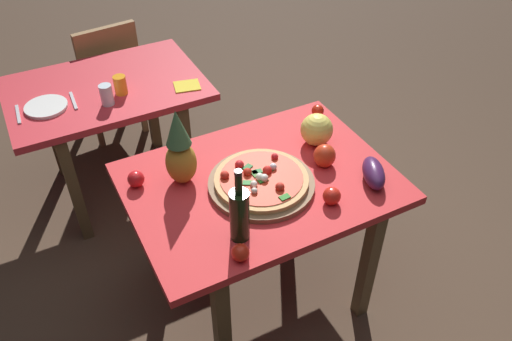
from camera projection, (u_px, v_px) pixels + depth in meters
ground_plane at (260, 285)px, 2.74m from camera, size 10.00×10.00×0.00m
display_table at (260, 196)px, 2.33m from camera, size 1.15×0.84×0.74m
background_table at (108, 102)px, 2.94m from camera, size 1.07×0.75×0.74m
dining_chair at (108, 73)px, 3.49m from camera, size 0.44×0.44×0.85m
pizza_board at (261, 184)px, 2.22m from camera, size 0.46×0.46×0.02m
pizza at (261, 179)px, 2.21m from camera, size 0.41×0.41×0.06m
wine_bottle at (239, 214)px, 1.93m from camera, size 0.08×0.08×0.33m
pineapple_left at (180, 151)px, 2.16m from camera, size 0.13×0.13×0.36m
melon at (317, 130)px, 2.42m from camera, size 0.15×0.15×0.15m
bell_pepper at (325, 156)px, 2.31m from camera, size 0.10×0.10×0.11m
eggplant at (374, 173)px, 2.23m from camera, size 0.17×0.22×0.09m
tomato_beside_pepper at (318, 111)px, 2.62m from camera, size 0.06×0.06×0.06m
tomato_at_corner at (240, 253)px, 1.90m from camera, size 0.07×0.07×0.07m
tomato_near_board at (332, 196)px, 2.13m from camera, size 0.08×0.08×0.08m
tomato_by_bottle at (136, 179)px, 2.21m from camera, size 0.07×0.07×0.07m
drinking_glass_juice at (120, 85)px, 2.78m from camera, size 0.07×0.07×0.10m
drinking_glass_water at (107, 95)px, 2.69m from camera, size 0.07×0.07×0.11m
dinner_plate at (46, 107)px, 2.69m from camera, size 0.22×0.22×0.02m
fork_utensil at (18, 114)px, 2.65m from camera, size 0.03×0.18×0.01m
knife_utensil at (73, 101)px, 2.75m from camera, size 0.02×0.18×0.01m
napkin_folded at (187, 86)px, 2.86m from camera, size 0.16×0.15×0.01m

